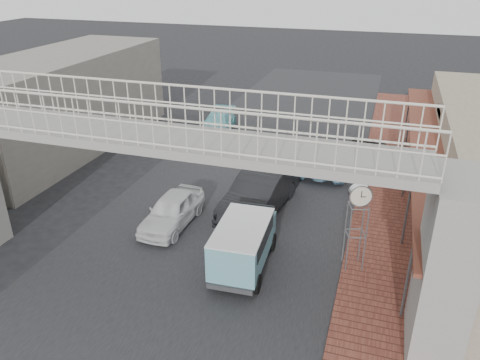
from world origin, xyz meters
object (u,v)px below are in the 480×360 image
Objects in this scene: white_hatchback at (172,210)px; angkot_van at (243,240)px; dark_sedan at (260,192)px; motorcycle_far at (400,167)px; angkot_curb at (327,155)px; motorcycle_near at (368,167)px; arrow_sign at (384,156)px; street_clock at (360,199)px; angkot_far at (218,123)px.

angkot_van is (3.50, -1.89, 0.47)m from white_hatchback.
motorcycle_far is (5.49, 5.03, -0.25)m from dark_sedan.
angkot_curb is 2.14m from motorcycle_near.
motorcycle_far is 0.52× the size of arrow_sign.
white_hatchback is at bearing 148.65° from angkot_van.
dark_sedan is at bearing 95.12° from angkot_van.
angkot_van is at bearing 179.45° from street_clock.
motorcycle_far reaches higher than motorcycle_near.
white_hatchback is 11.08m from motorcycle_far.
dark_sedan is (2.92, 2.18, 0.20)m from white_hatchback.
dark_sedan is 3.00× the size of motorcycle_near.
dark_sedan is 1.04× the size of angkot_curb.
motorcycle_near is 0.54× the size of arrow_sign.
street_clock is at bearing 104.78° from angkot_curb.
street_clock reaches higher than angkot_van.
dark_sedan reaches higher than motorcycle_near.
motorcycle_near is (6.98, 6.86, -0.09)m from white_hatchback.
white_hatchback is at bearing -135.44° from dark_sedan.
motorcycle_near is at bearing -30.77° from angkot_far.
white_hatchback is at bearing 155.45° from street_clock.
angkot_far is at bearing -24.25° from angkot_curb.
motorcycle_far is 4.52m from arrow_sign.
white_hatchback is at bearing 150.71° from motorcycle_near.
angkot_curb is 7.78m from angkot_far.
white_hatchback is 0.76× the size of angkot_curb.
white_hatchback is at bearing -86.31° from angkot_far.
angkot_van is (0.58, -4.07, 0.27)m from dark_sedan.
dark_sedan is at bearing 125.69° from street_clock.
motorcycle_near is (9.08, -3.93, -0.06)m from angkot_far.
angkot_van reaches higher than dark_sedan.
angkot_far is at bearing 82.75° from motorcycle_near.
angkot_van is 1.17× the size of arrow_sign.
street_clock reaches higher than angkot_curb.
arrow_sign reaches higher than angkot_curb.
dark_sedan reaches higher than angkot_far.
white_hatchback is 8.97m from angkot_curb.
arrow_sign reaches higher than motorcycle_far.
dark_sedan is at bearing -67.09° from angkot_far.
angkot_far is 12.45m from arrow_sign.
angkot_far is (-5.03, 8.62, -0.23)m from dark_sedan.
dark_sedan is 1.65× the size of street_clock.
angkot_van is (-1.44, -9.38, 0.43)m from angkot_curb.
motorcycle_far is (3.48, -0.28, -0.09)m from angkot_curb.
street_clock is (0.00, -7.66, 2.08)m from motorcycle_near.
street_clock is at bearing -59.28° from angkot_far.
dark_sedan is 1.39× the size of angkot_van.
motorcycle_far is at bearing 42.00° from white_hatchback.
angkot_van is 3.95m from street_clock.
dark_sedan is 3.14× the size of motorcycle_far.
street_clock is 0.99× the size of arrow_sign.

